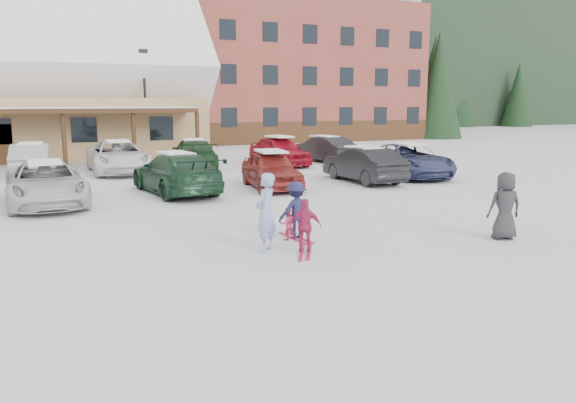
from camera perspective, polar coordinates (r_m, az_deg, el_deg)
name	(u,v)px	position (r m, az deg, el deg)	size (l,w,h in m)	color
ground	(294,253)	(12.65, 0.65, -5.28)	(160.00, 160.00, 0.00)	silver
alpine_hotel	(258,43)	(53.02, -3.03, 15.74)	(31.48, 14.01, 21.48)	brown
lamp_post	(145,97)	(35.60, -14.32, 10.22)	(0.50, 0.25, 6.49)	black
conifer_1	(438,71)	(55.68, 15.04, 12.70)	(4.84, 4.84, 11.22)	black
conifer_3	(155,84)	(56.19, -13.36, 11.57)	(3.96, 3.96, 9.18)	black
conifer_4	(388,75)	(69.28, 10.14, 12.52)	(5.06, 5.06, 11.73)	black
adult_skier	(266,213)	(12.63, -2.29, -1.12)	(0.66, 0.43, 1.80)	#8594C2
toddler_red	(287,224)	(13.78, -0.07, -2.26)	(0.40, 0.31, 0.82)	#CC3863
child_navy	(296,210)	(13.86, 0.83, -0.90)	(0.92, 0.53, 1.43)	#1C1B41
skis_child_navy	(296,238)	(14.01, 0.82, -3.71)	(0.20, 1.40, 0.03)	#B81A3F
child_magenta	(305,226)	(12.54, 1.78, -2.51)	(0.73, 0.30, 1.24)	#A82353
skis_child_magenta	(305,252)	(12.68, 1.77, -5.17)	(0.20, 1.40, 0.03)	#B81A3F
bystander_dark	(505,206)	(14.76, 21.17, -0.41)	(0.82, 0.53, 1.68)	#292A2C
parked_car_2	(46,184)	(20.03, -23.36, 1.68)	(2.38, 5.17, 1.44)	silver
parked_car_3	(176,173)	(21.19, -11.30, 2.83)	(2.12, 5.22, 1.51)	#1A3C26
parked_car_4	(271,170)	(22.12, -1.73, 3.26)	(1.74, 4.32, 1.47)	maroon
parked_car_5	(364,165)	(24.05, 7.69, 3.73)	(1.57, 4.50, 1.48)	black
parked_car_6	(408,160)	(26.18, 12.13, 4.11)	(2.47, 5.35, 1.49)	navy
parked_car_9	(32,160)	(28.41, -24.60, 3.89)	(1.59, 4.56, 1.50)	#A6A6AB
parked_car_10	(118,157)	(28.13, -16.86, 4.35)	(2.55, 5.54, 1.54)	white
parked_car_11	(194,154)	(29.07, -9.55, 4.77)	(2.09, 5.13, 1.49)	#18391B
parked_car_12	(279,151)	(30.12, -0.87, 5.16)	(1.85, 4.60, 1.57)	#AD1226
parked_car_13	(324,149)	(32.16, 3.70, 5.35)	(1.54, 4.43, 1.46)	black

